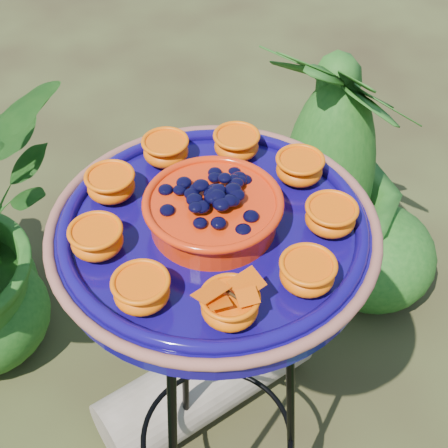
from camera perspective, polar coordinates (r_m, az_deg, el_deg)
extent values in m
torus|color=black|center=(1.00, -0.94, -2.39)|extent=(0.33, 0.33, 0.02)
torus|color=black|center=(1.51, -0.65, -18.79)|extent=(0.41, 0.41, 0.01)
cylinder|color=black|center=(1.46, -3.60, -11.29)|extent=(0.04, 0.10, 0.96)
cylinder|color=black|center=(1.39, 6.10, -16.24)|extent=(0.09, 0.05, 0.96)
cylinder|color=#100757|center=(0.97, -0.96, -0.98)|extent=(0.58, 0.58, 0.04)
torus|color=#965843|center=(0.96, -0.97, -0.16)|extent=(0.52, 0.52, 0.02)
torus|color=#100757|center=(0.95, -0.98, 0.03)|extent=(0.47, 0.47, 0.02)
cylinder|color=red|center=(0.94, -0.99, 0.98)|extent=(0.23, 0.23, 0.05)
torus|color=red|center=(0.92, -1.01, 2.06)|extent=(0.21, 0.21, 0.01)
ellipsoid|color=black|center=(0.92, -1.01, 2.37)|extent=(0.17, 0.17, 0.03)
ellipsoid|color=orange|center=(1.03, 6.89, 4.91)|extent=(0.08, 0.08, 0.04)
cylinder|color=#F34E04|center=(1.02, 6.98, 5.74)|extent=(0.07, 0.07, 0.01)
ellipsoid|color=orange|center=(1.07, 1.14, 7.13)|extent=(0.08, 0.08, 0.04)
cylinder|color=#F34E04|center=(1.06, 1.15, 7.95)|extent=(0.07, 0.07, 0.01)
ellipsoid|color=orange|center=(1.07, -5.33, 6.57)|extent=(0.08, 0.08, 0.04)
cylinder|color=#F34E04|center=(1.05, -5.40, 7.39)|extent=(0.07, 0.07, 0.01)
ellipsoid|color=orange|center=(1.01, -10.27, 3.37)|extent=(0.08, 0.08, 0.04)
cylinder|color=#F34E04|center=(1.00, -10.41, 4.20)|extent=(0.07, 0.07, 0.01)
ellipsoid|color=orange|center=(0.92, -11.52, -1.56)|extent=(0.08, 0.08, 0.04)
cylinder|color=#F34E04|center=(0.91, -11.69, -0.72)|extent=(0.07, 0.07, 0.01)
ellipsoid|color=orange|center=(0.85, -7.52, -6.22)|extent=(0.08, 0.08, 0.04)
cylinder|color=#F34E04|center=(0.83, -7.64, -5.38)|extent=(0.07, 0.07, 0.01)
ellipsoid|color=orange|center=(0.83, 0.53, -7.65)|extent=(0.08, 0.08, 0.04)
cylinder|color=#F34E04|center=(0.81, 0.54, -6.82)|extent=(0.07, 0.07, 0.01)
ellipsoid|color=orange|center=(0.87, 7.59, -4.65)|extent=(0.08, 0.08, 0.04)
cylinder|color=#F34E04|center=(0.85, 7.71, -3.81)|extent=(0.07, 0.07, 0.01)
ellipsoid|color=orange|center=(0.95, 9.68, 0.47)|extent=(0.08, 0.08, 0.04)
cylinder|color=#F34E04|center=(0.94, 9.82, 1.31)|extent=(0.07, 0.07, 0.01)
cylinder|color=black|center=(0.80, 0.54, -6.33)|extent=(0.02, 0.03, 0.00)
cube|color=#FF6505|center=(0.80, -1.21, -6.17)|extent=(0.05, 0.05, 0.01)
cube|color=#FF6505|center=(0.80, 2.10, -5.43)|extent=(0.05, 0.05, 0.01)
cylinder|color=tan|center=(1.85, -1.70, -14.18)|extent=(0.67, 0.40, 0.21)
imported|color=#184B14|center=(1.99, 9.53, 4.83)|extent=(0.68, 0.68, 0.88)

